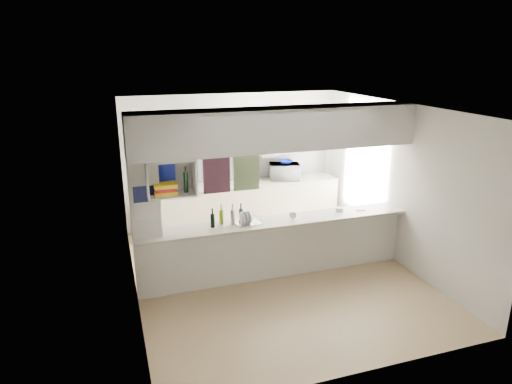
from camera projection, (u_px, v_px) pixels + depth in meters
name	position (u px, v px, depth m)	size (l,w,h in m)	color
floor	(276.00, 275.00, 7.12)	(4.80, 4.80, 0.00)	tan
ceiling	(278.00, 108.00, 6.35)	(4.80, 4.80, 0.00)	white
wall_back	(233.00, 161.00, 8.91)	(4.20, 4.20, 0.00)	silver
wall_left	(130.00, 211.00, 6.11)	(4.80, 4.80, 0.00)	silver
wall_right	(398.00, 184.00, 7.37)	(4.80, 4.80, 0.00)	silver
servery_partition	(266.00, 174.00, 6.58)	(4.20, 0.50, 2.60)	silver
cubby_shelf	(169.00, 180.00, 6.09)	(0.65, 0.35, 0.50)	white
kitchen_run	(245.00, 187.00, 8.87)	(3.60, 0.63, 2.24)	beige
microwave	(285.00, 172.00, 8.99)	(0.57, 0.39, 0.32)	white
bowl	(285.00, 162.00, 8.96)	(0.27, 0.27, 0.07)	#0E1D9B
dish_rack	(248.00, 219.00, 6.70)	(0.40, 0.32, 0.20)	silver
cup	(293.00, 216.00, 6.87)	(0.11, 0.11, 0.09)	white
wine_bottles	(227.00, 217.00, 6.65)	(0.51, 0.14, 0.32)	black
plastic_tubs	(341.00, 209.00, 7.23)	(0.48, 0.17, 0.06)	silver
utensil_jar	(213.00, 181.00, 8.64)	(0.10, 0.10, 0.14)	black
knife_block	(254.00, 175.00, 8.90)	(0.11, 0.09, 0.22)	brown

